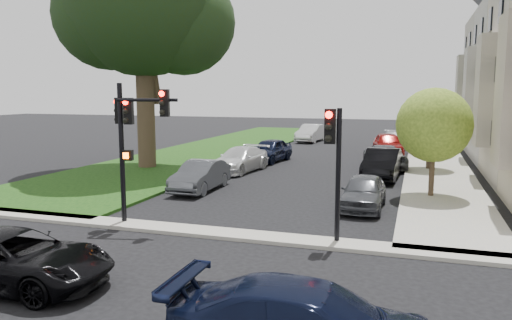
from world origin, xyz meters
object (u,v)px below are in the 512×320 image
(car_cross_near, at_px, (13,259))
(car_parked_9, at_px, (311,133))
(traffic_signal_main, at_px, (131,128))
(car_parked_4, at_px, (394,140))
(traffic_signal_secondary, at_px, (334,150))
(car_parked_0, at_px, (363,192))
(small_tree_c, at_px, (427,118))
(car_parked_1, at_px, (382,164))
(small_tree_b, at_px, (430,120))
(car_parked_6, at_px, (240,160))
(car_parked_3, at_px, (388,144))
(car_parked_2, at_px, (385,157))
(car_parked_5, at_px, (200,176))
(car_parked_7, at_px, (270,150))
(small_tree_a, at_px, (434,125))

(car_cross_near, height_order, car_parked_9, car_parked_9)
(traffic_signal_main, relative_size, car_parked_4, 1.04)
(traffic_signal_secondary, xyz_separation_m, car_parked_0, (0.40, 4.82, -2.14))
(small_tree_c, height_order, traffic_signal_main, traffic_signal_main)
(car_parked_0, bearing_deg, car_parked_1, 88.71)
(small_tree_b, distance_m, car_parked_6, 10.96)
(car_parked_3, bearing_deg, traffic_signal_secondary, -100.03)
(traffic_signal_secondary, distance_m, car_parked_1, 12.02)
(car_parked_3, relative_size, car_parked_6, 0.99)
(car_parked_2, bearing_deg, car_parked_0, -100.90)
(traffic_signal_secondary, bearing_deg, car_parked_6, 121.30)
(car_parked_4, xyz_separation_m, car_parked_9, (-7.29, 2.74, 0.11))
(small_tree_b, bearing_deg, small_tree_c, 90.00)
(car_parked_2, relative_size, car_parked_5, 1.15)
(car_parked_9, bearing_deg, car_parked_1, -61.51)
(car_cross_near, relative_size, car_parked_5, 1.13)
(car_parked_1, xyz_separation_m, car_parked_7, (-7.30, 4.28, -0.03))
(small_tree_c, distance_m, car_parked_0, 19.17)
(small_tree_b, height_order, car_parked_7, small_tree_b)
(car_parked_1, relative_size, car_parked_7, 1.08)
(car_cross_near, bearing_deg, small_tree_c, -21.37)
(car_parked_1, bearing_deg, small_tree_c, 81.83)
(small_tree_c, distance_m, car_cross_near, 30.76)
(car_parked_4, distance_m, car_parked_6, 16.86)
(car_parked_5, distance_m, car_parked_6, 5.65)
(traffic_signal_secondary, xyz_separation_m, car_parked_4, (0.51, 26.78, -2.13))
(traffic_signal_secondary, height_order, car_parked_6, traffic_signal_secondary)
(small_tree_c, xyz_separation_m, car_parked_6, (-10.07, -11.96, -1.92))
(small_tree_a, distance_m, car_parked_7, 13.01)
(car_parked_5, bearing_deg, small_tree_b, 42.74)
(car_cross_near, height_order, car_parked_6, car_parked_6)
(small_tree_c, xyz_separation_m, car_parked_4, (-2.41, 3.05, -1.94))
(car_parked_5, bearing_deg, traffic_signal_main, -87.68)
(car_parked_6, bearing_deg, car_parked_1, 8.36)
(car_parked_4, xyz_separation_m, car_parked_7, (-7.20, -10.67, 0.08))
(car_cross_near, height_order, car_parked_7, car_parked_7)
(car_parked_0, height_order, car_parked_4, car_parked_4)
(car_parked_6, distance_m, car_parked_7, 4.37)
(traffic_signal_secondary, xyz_separation_m, car_parked_7, (-6.68, 16.11, -2.06))
(small_tree_a, xyz_separation_m, car_cross_near, (-9.41, -13.15, -2.44))
(car_parked_1, relative_size, car_parked_6, 1.00)
(car_parked_0, bearing_deg, small_tree_c, 82.89)
(traffic_signal_main, bearing_deg, small_tree_b, 58.04)
(small_tree_a, bearing_deg, car_parked_1, 118.87)
(traffic_signal_main, distance_m, traffic_signal_secondary, 6.72)
(car_parked_3, height_order, car_parked_5, car_parked_3)
(car_parked_1, distance_m, car_parked_7, 8.46)
(small_tree_a, distance_m, car_parked_1, 5.30)
(small_tree_c, distance_m, car_parked_4, 4.34)
(small_tree_a, distance_m, car_parked_3, 14.59)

